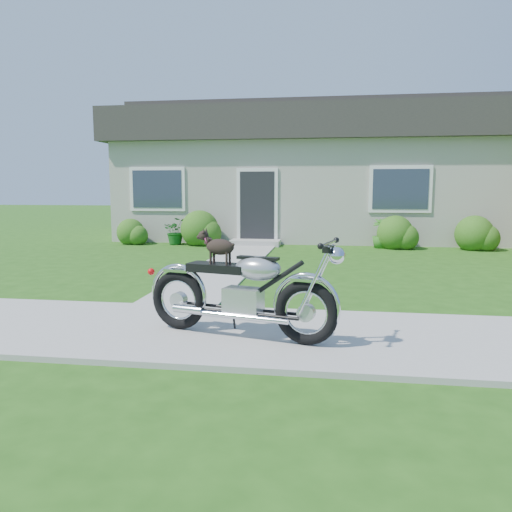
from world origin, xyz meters
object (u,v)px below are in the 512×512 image
Objects in this scene: house at (313,172)px; motorcycle_with_dog at (243,291)px; potted_plant_left at (176,231)px; potted_plant_right at (381,233)px.

house reaches higher than motorcycle_with_dog.
house is 5.77× the size of motorcycle_with_dog.
motorcycle_with_dog is at bearing -91.35° from house.
house is 15.96× the size of potted_plant_left.
motorcycle_with_dog is (-0.29, -12.23, -1.62)m from house.
potted_plant_right is 9.08m from motorcycle_with_dog.
potted_plant_right is 0.37× the size of motorcycle_with_dog.
potted_plant_left is at bearing 180.00° from potted_plant_right.
motorcycle_with_dog reaches higher than potted_plant_left.
potted_plant_right is (5.78, 0.00, 0.01)m from potted_plant_left.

